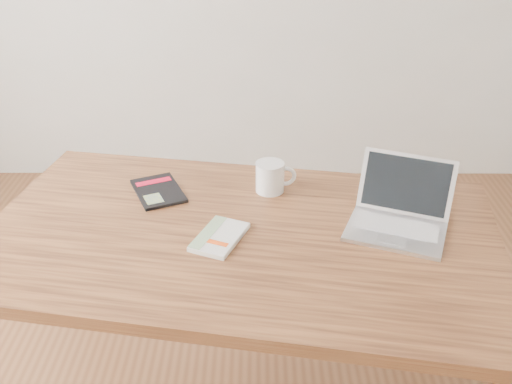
{
  "coord_description": "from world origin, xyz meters",
  "views": [
    {
      "loc": [
        0.21,
        -1.25,
        1.69
      ],
      "look_at": [
        0.2,
        0.24,
        0.85
      ],
      "focal_mm": 40.0,
      "sensor_mm": 36.0,
      "label": 1
    }
  ],
  "objects_px": {
    "laptop": "(399,214)",
    "white_guidebook": "(219,237)",
    "desk": "(240,255)",
    "coffee_mug": "(271,177)",
    "black_guidebook": "(158,191)"
  },
  "relations": [
    {
      "from": "laptop",
      "to": "white_guidebook",
      "type": "bearing_deg",
      "value": -150.48
    },
    {
      "from": "desk",
      "to": "coffee_mug",
      "type": "bearing_deg",
      "value": 77.99
    },
    {
      "from": "desk",
      "to": "white_guidebook",
      "type": "height_order",
      "value": "white_guidebook"
    },
    {
      "from": "desk",
      "to": "black_guidebook",
      "type": "relative_size",
      "value": 6.58
    },
    {
      "from": "white_guidebook",
      "to": "coffee_mug",
      "type": "relative_size",
      "value": 1.59
    },
    {
      "from": "white_guidebook",
      "to": "black_guidebook",
      "type": "height_order",
      "value": "white_guidebook"
    },
    {
      "from": "white_guidebook",
      "to": "black_guidebook",
      "type": "xyz_separation_m",
      "value": [
        -0.22,
        0.28,
        -0.0
      ]
    },
    {
      "from": "black_guidebook",
      "to": "coffee_mug",
      "type": "relative_size",
      "value": 1.84
    },
    {
      "from": "desk",
      "to": "white_guidebook",
      "type": "relative_size",
      "value": 7.62
    },
    {
      "from": "desk",
      "to": "black_guidebook",
      "type": "xyz_separation_m",
      "value": [
        -0.28,
        0.24,
        0.1
      ]
    },
    {
      "from": "laptop",
      "to": "black_guidebook",
      "type": "bearing_deg",
      "value": -173.52
    },
    {
      "from": "white_guidebook",
      "to": "black_guidebook",
      "type": "distance_m",
      "value": 0.36
    },
    {
      "from": "white_guidebook",
      "to": "laptop",
      "type": "relative_size",
      "value": 0.6
    },
    {
      "from": "white_guidebook",
      "to": "coffee_mug",
      "type": "height_order",
      "value": "coffee_mug"
    },
    {
      "from": "desk",
      "to": "coffee_mug",
      "type": "height_order",
      "value": "coffee_mug"
    }
  ]
}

